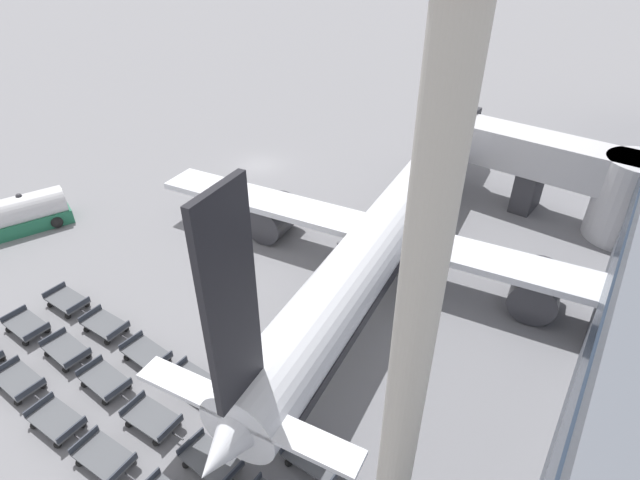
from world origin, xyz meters
name	(u,v)px	position (x,y,z in m)	size (l,w,h in m)	color
ground_plane	(260,165)	(0.00, 0.00, 0.00)	(500.00, 500.00, 0.00)	gray
jet_bridge	(565,172)	(25.30, 5.55, 3.86)	(17.78, 6.13, 6.46)	silver
airplane	(396,221)	(17.65, -7.20, 3.43)	(35.26, 40.58, 13.88)	silver
fuel_tanker_primary	(6,218)	(-7.88, -19.60, 1.30)	(5.58, 9.70, 2.96)	#2D8C5B
baggage_dolly_row_near_col_b	(19,381)	(6.83, -27.22, 0.47)	(3.35, 1.69, 0.92)	#515459
baggage_dolly_row_near_col_c	(57,421)	(10.56, -27.53, 0.47)	(3.34, 1.67, 0.92)	#515459
baggage_dolly_row_near_col_d	(104,457)	(14.00, -27.47, 0.47)	(3.36, 1.70, 0.92)	#515459
baggage_dolly_row_mid_a_col_a	(27,326)	(3.30, -24.78, 0.47)	(3.35, 1.70, 0.92)	#515459
baggage_dolly_row_mid_a_col_b	(66,351)	(6.92, -24.65, 0.47)	(3.37, 1.76, 0.92)	#515459
baggage_dolly_row_mid_a_col_c	(105,381)	(10.41, -24.80, 0.47)	(3.37, 1.74, 0.92)	#515459
baggage_dolly_row_mid_a_col_d	(152,419)	(14.18, -24.99, 0.47)	(3.35, 1.69, 0.92)	#515459
baggage_dolly_row_mid_a_col_e	(211,461)	(17.99, -25.03, 0.47)	(3.37, 1.75, 0.92)	#515459
baggage_dolly_row_mid_b_col_a	(67,301)	(3.25, -22.18, 0.47)	(3.34, 1.66, 0.92)	#515459
baggage_dolly_row_mid_b_col_b	(105,325)	(6.99, -22.25, 0.47)	(3.34, 1.66, 0.92)	#515459
baggage_dolly_row_mid_b_col_c	(146,354)	(10.72, -22.42, 0.47)	(3.37, 1.74, 0.92)	#515459
baggage_dolly_row_mid_b_col_d	(194,382)	(14.21, -22.33, 0.47)	(3.34, 1.67, 0.92)	#515459
baggage_dolly_row_mid_b_col_e	(246,418)	(17.82, -22.52, 0.47)	(3.37, 1.74, 0.92)	#515459
baggage_dolly_row_mid_b_col_f	(314,458)	(21.62, -22.43, 0.47)	(3.34, 1.65, 0.92)	#515459
apron_light_mast	(408,380)	(26.99, -27.40, 13.77)	(2.00, 0.78, 25.37)	#ADA89E
stand_guidance_stripe	(320,337)	(17.48, -15.79, 0.00)	(4.67, 37.78, 0.01)	yellow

